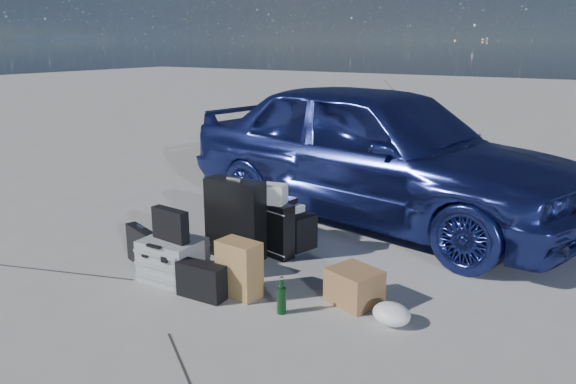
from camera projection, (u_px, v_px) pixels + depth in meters
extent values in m
plane|color=#9E9D99|center=(210.00, 288.00, 4.64)|extent=(60.00, 60.00, 0.00)
imported|color=#2D3A96|center=(377.00, 151.00, 6.29)|extent=(4.86, 2.62, 1.57)
cube|color=#9B9EA0|center=(173.00, 259.00, 4.79)|extent=(0.51, 0.42, 0.35)
cube|color=black|center=(170.00, 225.00, 4.69)|extent=(0.37, 0.13, 0.27)
cube|color=black|center=(142.00, 246.00, 5.09)|extent=(0.45, 0.24, 0.35)
cube|color=black|center=(235.00, 219.00, 5.24)|extent=(0.58, 0.21, 0.75)
cube|color=black|center=(273.00, 229.00, 5.30)|extent=(0.45, 0.24, 0.52)
cube|color=beige|center=(274.00, 194.00, 5.19)|extent=(0.26, 0.23, 0.18)
cube|color=black|center=(283.00, 226.00, 5.65)|extent=(0.73, 0.45, 0.34)
cube|color=beige|center=(281.00, 207.00, 5.60)|extent=(0.45, 0.38, 0.07)
cube|color=black|center=(281.00, 200.00, 5.60)|extent=(0.30, 0.23, 0.06)
cube|color=#8E633E|center=(239.00, 269.00, 4.46)|extent=(0.36, 0.24, 0.46)
cube|color=#956741|center=(354.00, 286.00, 4.35)|extent=(0.45, 0.42, 0.27)
ellipsoid|color=silver|center=(391.00, 314.00, 4.04)|extent=(0.33, 0.29, 0.16)
cube|color=black|center=(201.00, 281.00, 4.44)|extent=(0.41, 0.17, 0.28)
cylinder|color=black|center=(282.00, 296.00, 4.18)|extent=(0.08, 0.08, 0.28)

